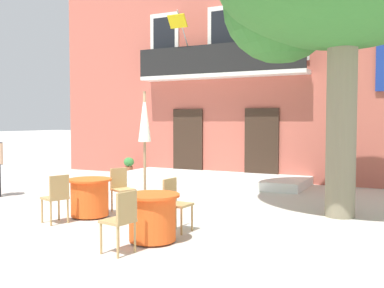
{
  "coord_description": "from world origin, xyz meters",
  "views": [
    {
      "loc": [
        5.36,
        -8.4,
        1.91
      ],
      "look_at": [
        0.18,
        1.92,
        1.3
      ],
      "focal_mm": 41.47,
      "sensor_mm": 36.0,
      "label": 1
    }
  ],
  "objects": [
    {
      "name": "cafe_chair_near_tree_1",
      "position": [
        -0.53,
        -2.26,
        0.53
      ],
      "size": [
        0.5,
        0.5,
        0.91
      ],
      "color": "tan",
      "rests_on": "ground"
    },
    {
      "name": "cafe_table_near_tree",
      "position": [
        -0.36,
        -1.53,
        0.39
      ],
      "size": [
        0.86,
        0.86,
        0.76
      ],
      "color": "#EA561E",
      "rests_on": "ground"
    },
    {
      "name": "entrance_step_platform",
      "position": [
        -0.21,
        4.01,
        0.12
      ],
      "size": [
        5.81,
        1.99,
        0.25
      ],
      "primitive_type": "cube",
      "color": "silver",
      "rests_on": "ground"
    },
    {
      "name": "cafe_chair_middle_1",
      "position": [
        1.7,
        -1.77,
        0.53
      ],
      "size": [
        0.43,
        0.43,
        0.91
      ],
      "color": "tan",
      "rests_on": "ground"
    },
    {
      "name": "cafe_chair_near_tree_0",
      "position": [
        -0.12,
        -0.81,
        0.53
      ],
      "size": [
        0.53,
        0.53,
        0.91
      ],
      "color": "tan",
      "rests_on": "ground"
    },
    {
      "name": "cafe_umbrella",
      "position": [
        0.08,
        -0.19,
        1.67
      ],
      "size": [
        0.44,
        0.44,
        2.55
      ],
      "color": "#997A56",
      "rests_on": "ground"
    },
    {
      "name": "cafe_chair_middle_0",
      "position": [
        1.66,
        -3.27,
        0.53
      ],
      "size": [
        0.46,
        0.46,
        0.91
      ],
      "color": "tan",
      "rests_on": "ground"
    },
    {
      "name": "ground_planter_left",
      "position": [
        -3.46,
        4.29,
        0.36
      ],
      "size": [
        0.35,
        0.35,
        0.64
      ],
      "color": "#995638",
      "rests_on": "ground"
    },
    {
      "name": "building_facade",
      "position": [
        -0.21,
        6.99,
        3.75
      ],
      "size": [
        13.0,
        5.09,
        7.5
      ],
      "color": "#BC5B4C",
      "rests_on": "ground"
    },
    {
      "name": "cafe_table_middle",
      "position": [
        1.71,
        -2.52,
        0.39
      ],
      "size": [
        0.86,
        0.86,
        0.76
      ],
      "color": "#EA561E",
      "rests_on": "ground"
    },
    {
      "name": "ground_plane",
      "position": [
        0.0,
        0.0,
        0.0
      ],
      "size": [
        120.0,
        120.0,
        0.0
      ],
      "primitive_type": "plane",
      "color": "beige"
    }
  ]
}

